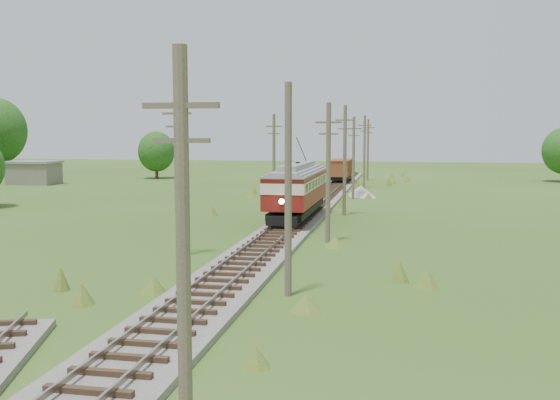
% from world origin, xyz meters
% --- Properties ---
extents(ground, '(260.00, 260.00, 0.00)m').
position_xyz_m(ground, '(0.00, 0.00, 0.00)').
color(ground, '#2C5118').
rests_on(ground, ground).
extents(railbed_main, '(3.60, 96.00, 0.57)m').
position_xyz_m(railbed_main, '(0.00, 34.00, 0.19)').
color(railbed_main, '#605B54').
rests_on(railbed_main, ground).
extents(switch_marker, '(0.45, 0.06, 1.08)m').
position_xyz_m(switch_marker, '(-0.20, 1.50, 0.63)').
color(switch_marker, black).
rests_on(switch_marker, ground).
extents(streetcar, '(3.08, 12.97, 5.91)m').
position_xyz_m(streetcar, '(-0.00, 26.68, 2.72)').
color(streetcar, black).
rests_on(streetcar, ground).
extents(gondola, '(2.80, 8.17, 2.70)m').
position_xyz_m(gondola, '(0.00, 63.22, 2.02)').
color(gondola, black).
rests_on(gondola, ground).
extents(gravel_pile, '(3.32, 3.52, 1.21)m').
position_xyz_m(gravel_pile, '(3.75, 46.28, 0.56)').
color(gravel_pile, gray).
rests_on(gravel_pile, ground).
extents(utility_pole_r_0, '(1.60, 0.30, 8.50)m').
position_xyz_m(utility_pole_r_0, '(3.20, -8.00, 4.37)').
color(utility_pole_r_0, brown).
rests_on(utility_pole_r_0, ground).
extents(utility_pole_r_1, '(0.30, 0.30, 8.80)m').
position_xyz_m(utility_pole_r_1, '(3.10, 5.00, 4.40)').
color(utility_pole_r_1, brown).
rests_on(utility_pole_r_1, ground).
extents(utility_pole_r_2, '(1.60, 0.30, 8.60)m').
position_xyz_m(utility_pole_r_2, '(3.30, 18.00, 4.42)').
color(utility_pole_r_2, brown).
rests_on(utility_pole_r_2, ground).
extents(utility_pole_r_3, '(1.60, 0.30, 9.00)m').
position_xyz_m(utility_pole_r_3, '(3.20, 31.00, 4.63)').
color(utility_pole_r_3, brown).
rests_on(utility_pole_r_3, ground).
extents(utility_pole_r_4, '(1.60, 0.30, 8.40)m').
position_xyz_m(utility_pole_r_4, '(3.00, 44.00, 4.32)').
color(utility_pole_r_4, brown).
rests_on(utility_pole_r_4, ground).
extents(utility_pole_r_5, '(1.60, 0.30, 8.90)m').
position_xyz_m(utility_pole_r_5, '(3.40, 57.00, 4.58)').
color(utility_pole_r_5, brown).
rests_on(utility_pole_r_5, ground).
extents(utility_pole_r_6, '(1.60, 0.30, 8.70)m').
position_xyz_m(utility_pole_r_6, '(3.20, 70.00, 4.47)').
color(utility_pole_r_6, brown).
rests_on(utility_pole_r_6, ground).
extents(utility_pole_l_a, '(1.60, 0.30, 9.00)m').
position_xyz_m(utility_pole_l_a, '(-4.20, 12.00, 4.63)').
color(utility_pole_l_a, brown).
rests_on(utility_pole_l_a, ground).
extents(utility_pole_l_b, '(1.60, 0.30, 8.60)m').
position_xyz_m(utility_pole_l_b, '(-4.50, 40.00, 4.42)').
color(utility_pole_l_b, brown).
rests_on(utility_pole_l_b, ground).
extents(tree_mid_a, '(5.46, 5.46, 7.03)m').
position_xyz_m(tree_mid_a, '(-28.00, 68.00, 4.02)').
color(tree_mid_a, '#38281C').
rests_on(tree_mid_a, ground).
extents(shed, '(6.40, 4.40, 3.10)m').
position_xyz_m(shed, '(-40.00, 55.00, 1.57)').
color(shed, slate).
rests_on(shed, ground).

